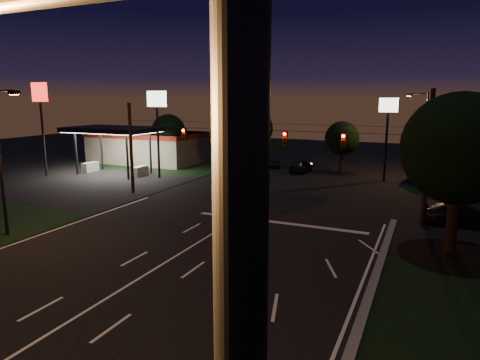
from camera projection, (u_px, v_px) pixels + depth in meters
The scene contains 21 objects.
ground at pixel (139, 279), 20.17m from camera, with size 140.00×140.00×0.00m, color black.
cross_street_left at pixel (74, 184), 42.53m from camera, with size 20.00×16.00×0.02m, color black.
center_line at pixel (31, 344), 14.79m from camera, with size 0.14×40.00×0.01m, color silver.
stop_bar at pixel (279, 222), 29.27m from camera, with size 12.00×0.50×0.01m, color silver.
utility_pole_right at pixel (422, 225), 28.80m from camera, with size 0.30×0.30×9.00m, color black.
utility_pole_left at pixel (133, 193), 38.42m from camera, with size 0.28×0.28×8.00m, color black.
signal_span at pixel (257, 137), 32.54m from camera, with size 24.00×0.40×1.56m.
gas_station at pixel (146, 145), 55.72m from camera, with size 14.20×16.10×5.25m.
pole_sign_left_near at pixel (157, 112), 44.18m from camera, with size 2.20×0.30×9.10m.
pole_sign_left_far at pixel (41, 105), 45.29m from camera, with size 2.00×0.30×10.00m.
pole_sign_right at pixel (388, 120), 42.67m from camera, with size 1.80×0.30×8.40m.
street_light_left at pixel (2, 152), 25.47m from camera, with size 2.20×0.35×9.00m.
street_light_right_far at pixel (422, 130), 43.36m from camera, with size 2.20×0.35×9.00m.
tree_right_near at pixel (459, 150), 22.78m from camera, with size 6.00×6.00×8.76m.
tree_far_a at pixel (169, 131), 53.57m from camera, with size 4.20×4.20×6.42m.
tree_far_b at pixel (255, 129), 53.09m from camera, with size 4.60×4.60×6.98m.
tree_far_c at pixel (342, 139), 47.90m from camera, with size 3.80×3.80×5.86m.
tree_far_d at pixel (430, 135), 42.34m from camera, with size 4.80×4.80×7.30m.
car_oncoming_a at pixel (301, 166), 48.96m from camera, with size 1.76×4.38×1.49m, color black.
car_oncoming_b at pixel (274, 161), 53.12m from camera, with size 1.48×4.24×1.40m, color black.
car_cross at pixel (463, 215), 28.41m from camera, with size 2.15×5.29×1.54m, color black.
Camera 1 is at (12.09, -15.32, 8.39)m, focal length 32.00 mm.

